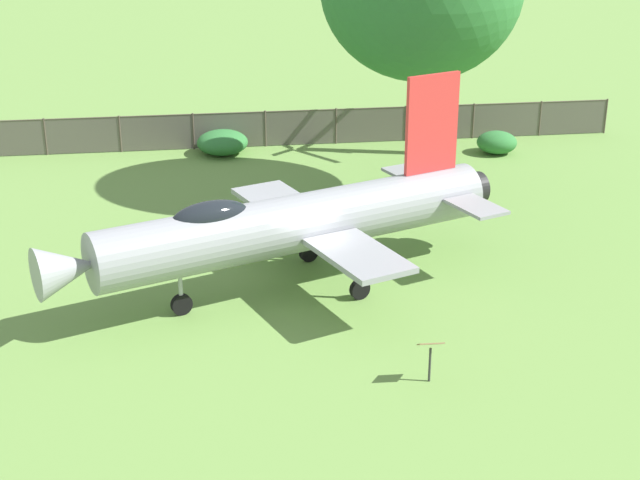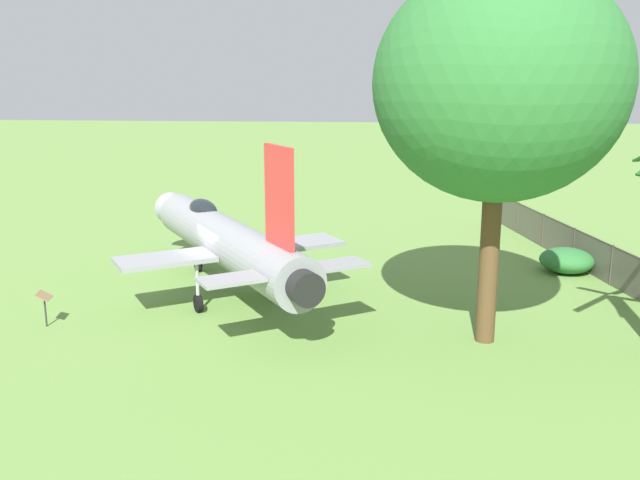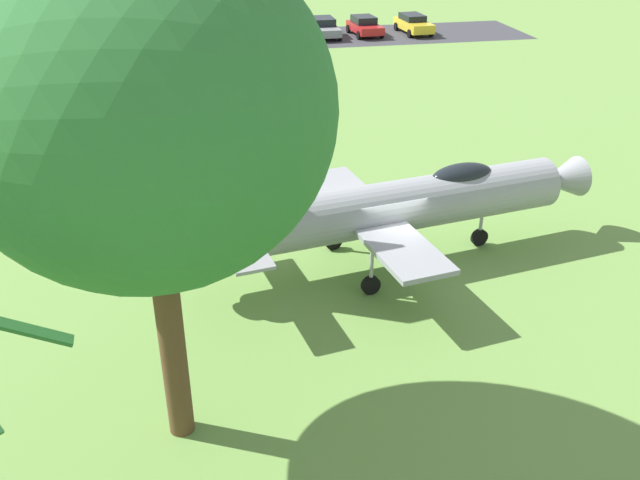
% 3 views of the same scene
% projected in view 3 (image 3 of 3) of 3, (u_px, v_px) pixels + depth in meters
% --- Properties ---
extents(ground_plane, '(200.00, 200.00, 0.00)m').
position_uv_depth(ground_plane, '(384.00, 263.00, 22.87)').
color(ground_plane, '#668E42').
extents(parking_strip, '(33.53, 20.63, 0.00)m').
position_uv_depth(parking_strip, '(322.00, 37.00, 54.95)').
color(parking_strip, '#38383D').
rests_on(parking_strip, ground_plane).
extents(display_jet, '(12.74, 9.92, 5.84)m').
position_uv_depth(display_jet, '(398.00, 205.00, 22.02)').
color(display_jet, gray).
rests_on(display_jet, ground_plane).
extents(shade_tree, '(7.07, 7.05, 10.91)m').
position_uv_depth(shade_tree, '(144.00, 111.00, 12.51)').
color(shade_tree, brown).
rests_on(shade_tree, ground_plane).
extents(info_plaque, '(0.66, 0.49, 1.14)m').
position_uv_depth(info_plaque, '(310.00, 173.00, 27.56)').
color(info_plaque, '#333333').
rests_on(info_plaque, ground_plane).
extents(parked_car_yellow, '(3.72, 4.90, 1.46)m').
position_uv_depth(parked_car_yellow, '(413.00, 24.00, 56.00)').
color(parked_car_yellow, gold).
rests_on(parked_car_yellow, ground_plane).
extents(parked_car_red, '(3.59, 4.49, 1.45)m').
position_uv_depth(parked_car_red, '(365.00, 26.00, 55.29)').
color(parked_car_red, red).
rests_on(parked_car_red, ground_plane).
extents(parked_car_gray, '(3.53, 4.77, 1.46)m').
position_uv_depth(parked_car_gray, '(324.00, 27.00, 54.71)').
color(parked_car_gray, slate).
rests_on(parked_car_gray, ground_plane).
extents(parked_car_silver, '(3.44, 4.55, 1.47)m').
position_uv_depth(parked_car_silver, '(269.00, 30.00, 53.77)').
color(parked_car_silver, '#B2B5BA').
rests_on(parked_car_silver, ground_plane).
extents(parked_car_blue, '(3.50, 4.60, 1.49)m').
position_uv_depth(parked_car_blue, '(221.00, 31.00, 53.28)').
color(parked_car_blue, '#23429E').
rests_on(parked_car_blue, ground_plane).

